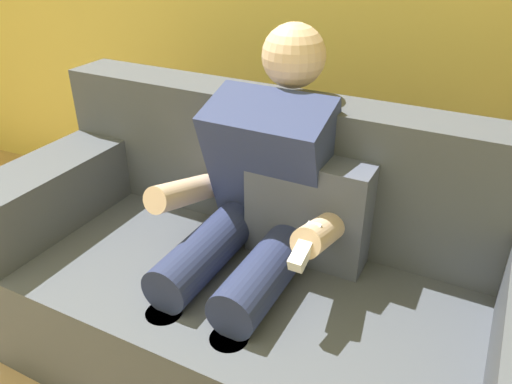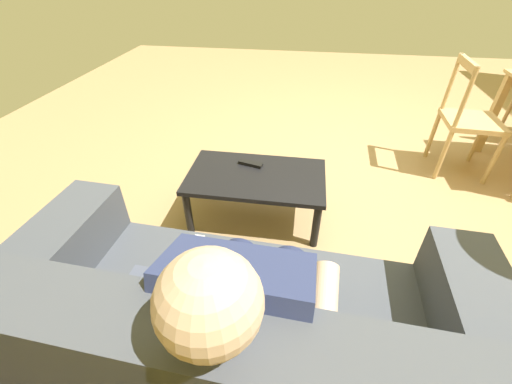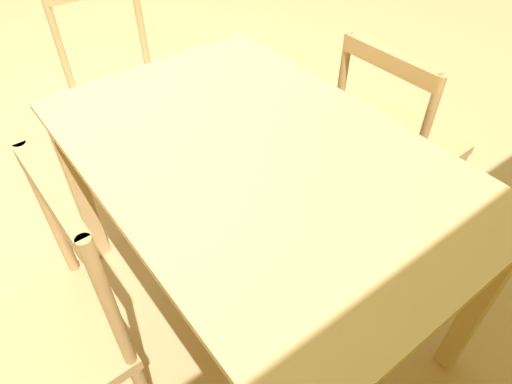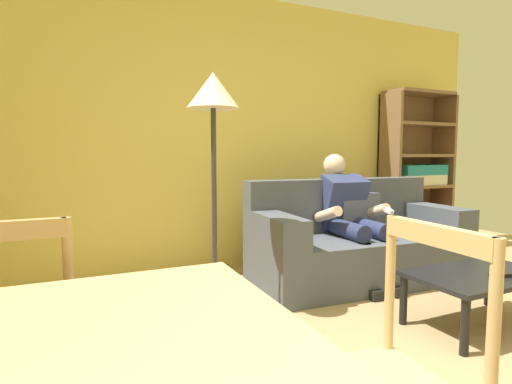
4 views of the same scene
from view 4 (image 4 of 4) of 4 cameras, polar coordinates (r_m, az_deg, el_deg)
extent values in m
cube|color=#DBC660|center=(4.11, -4.70, 8.44)|extent=(6.49, 0.12, 2.72)
cube|color=#474C56|center=(3.74, 14.38, -9.17)|extent=(1.93, 0.95, 0.42)
cube|color=#474C56|center=(3.93, 11.73, -1.70)|extent=(1.90, 0.30, 0.49)
cube|color=#474C56|center=(3.27, 2.63, -5.21)|extent=(0.28, 0.87, 0.24)
cube|color=#474C56|center=(4.21, 23.67, -3.30)|extent=(0.28, 0.87, 0.24)
cube|color=#4D536A|center=(3.86, 14.31, -2.84)|extent=(0.41, 0.16, 0.36)
cube|color=navy|center=(3.82, 11.99, -1.77)|extent=(0.42, 0.39, 0.57)
sphere|color=beige|center=(3.89, 11.14, 3.80)|extent=(0.21, 0.21, 0.21)
cylinder|color=navy|center=(3.54, 13.12, -5.34)|extent=(0.17, 0.45, 0.15)
cylinder|color=beige|center=(3.43, 15.13, -10.52)|extent=(0.11, 0.11, 0.42)
cube|color=black|center=(3.42, 15.88, -13.55)|extent=(0.11, 0.24, 0.08)
cylinder|color=navy|center=(3.67, 15.97, -5.04)|extent=(0.17, 0.45, 0.15)
cylinder|color=beige|center=(3.56, 18.03, -10.01)|extent=(0.11, 0.11, 0.42)
cube|color=black|center=(3.55, 18.79, -12.92)|extent=(0.11, 0.24, 0.08)
cylinder|color=beige|center=(3.54, 10.20, -3.15)|extent=(0.11, 0.36, 0.19)
cylinder|color=beige|center=(3.83, 16.61, -2.67)|extent=(0.11, 0.36, 0.19)
cube|color=white|center=(3.70, 18.14, -2.35)|extent=(0.05, 0.16, 0.08)
cube|color=black|center=(3.05, 29.31, -10.31)|extent=(0.92, 0.54, 0.03)
cylinder|color=black|center=(2.65, 27.66, -16.69)|extent=(0.05, 0.05, 0.33)
cylinder|color=black|center=(2.94, 20.30, -14.24)|extent=(0.05, 0.05, 0.33)
cylinder|color=black|center=(3.56, 30.24, -11.20)|extent=(0.05, 0.05, 0.33)
cube|color=black|center=(3.02, 31.78, -10.03)|extent=(0.18, 0.09, 0.02)
cube|color=brown|center=(4.91, 18.43, 2.59)|extent=(0.04, 0.36, 1.85)
cube|color=brown|center=(5.53, 25.05, 2.63)|extent=(0.04, 0.36, 1.85)
cube|color=brown|center=(5.33, 20.62, 2.71)|extent=(0.90, 0.02, 1.85)
cube|color=brown|center=(5.33, 21.61, -7.19)|extent=(0.83, 0.36, 0.04)
cube|color=brown|center=(5.26, 21.74, -3.24)|extent=(0.83, 0.36, 0.04)
cube|color=brown|center=(5.22, 21.88, 0.78)|extent=(0.83, 0.36, 0.04)
cube|color=brown|center=(5.21, 22.02, 4.85)|extent=(0.83, 0.36, 0.04)
cube|color=brown|center=(5.22, 22.16, 8.91)|extent=(0.83, 0.36, 0.04)
cube|color=brown|center=(5.26, 22.30, 12.93)|extent=(0.83, 0.36, 0.04)
cube|color=beige|center=(5.27, 21.50, -6.45)|extent=(0.69, 0.32, 0.12)
cube|color=maroon|center=(5.25, 21.62, -5.15)|extent=(0.68, 0.30, 0.12)
cube|color=maroon|center=(5.21, 21.65, -2.45)|extent=(0.69, 0.32, 0.12)
cube|color=beige|center=(5.20, 22.04, 1.62)|extent=(0.68, 0.29, 0.12)
cube|color=teal|center=(5.21, 22.24, 2.94)|extent=(0.69, 0.32, 0.12)
cube|color=tan|center=(1.49, -6.00, -25.41)|extent=(0.06, 0.06, 0.74)
cube|color=tan|center=(1.73, -31.43, -19.15)|extent=(0.43, 0.43, 0.04)
cylinder|color=tan|center=(1.98, -24.55, -22.57)|extent=(0.04, 0.04, 0.44)
cylinder|color=tan|center=(1.45, -25.10, -13.05)|extent=(0.03, 0.03, 0.50)
cylinder|color=tan|center=(1.44, 18.57, -12.53)|extent=(0.03, 0.03, 0.47)
cylinder|color=tan|center=(1.20, 30.79, -16.79)|extent=(0.03, 0.03, 0.47)
cube|color=tan|center=(1.26, 24.39, -5.66)|extent=(0.06, 0.38, 0.06)
cylinder|color=black|center=(2.98, -5.84, -16.75)|extent=(0.28, 0.28, 0.03)
cylinder|color=#333333|center=(2.79, -5.98, -3.13)|extent=(0.04, 0.04, 1.45)
cone|color=beige|center=(2.80, -6.14, 14.23)|extent=(0.36, 0.36, 0.24)
camera|label=1|loc=(3.27, 35.89, 9.71)|focal=35.17mm
camera|label=2|loc=(4.13, 6.82, 11.21)|focal=22.69mm
camera|label=3|loc=(1.85, -61.39, 16.55)|focal=31.63mm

